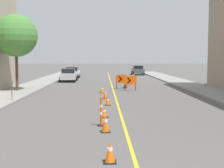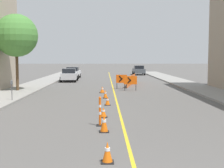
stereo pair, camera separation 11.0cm
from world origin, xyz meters
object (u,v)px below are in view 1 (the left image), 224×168
object	(u,v)px
traffic_cone_second	(105,123)
arrow_barricade_secondary	(130,81)
traffic_cone_third	(104,112)
traffic_cone_farthest	(102,90)
traffic_cone_nearest	(110,152)
parking_meter_near_curb	(12,86)
traffic_cone_fifth	(105,94)
parked_car_curb_mid	(72,73)
arrow_barricade_primary	(121,79)
traffic_cone_fourth	(108,101)
delineator_post_front	(101,113)
parked_car_curb_near	(69,75)
street_tree_left_near	(16,36)
parked_car_curb_far	(138,70)

from	to	relation	value
traffic_cone_second	arrow_barricade_secondary	size ratio (longest dim) A/B	0.54
traffic_cone_third	traffic_cone_farthest	distance (m)	10.58
traffic_cone_nearest	traffic_cone_farthest	size ratio (longest dim) A/B	1.11
traffic_cone_third	parking_meter_near_curb	world-z (taller)	parking_meter_near_curb
traffic_cone_fifth	parked_car_curb_mid	xyz separation A→B (m)	(-4.56, 22.06, 0.51)
traffic_cone_third	arrow_barricade_primary	xyz separation A→B (m)	(1.61, 13.76, 0.66)
traffic_cone_fourth	delineator_post_front	distance (m)	5.77
traffic_cone_second	traffic_cone_third	world-z (taller)	traffic_cone_second
traffic_cone_third	delineator_post_front	world-z (taller)	delineator_post_front
traffic_cone_farthest	arrow_barricade_primary	world-z (taller)	arrow_barricade_primary
traffic_cone_nearest	arrow_barricade_primary	world-z (taller)	arrow_barricade_primary
traffic_cone_fourth	parked_car_curb_near	bearing A→B (deg)	103.16
traffic_cone_fifth	arrow_barricade_primary	world-z (taller)	arrow_barricade_primary
traffic_cone_fifth	delineator_post_front	size ratio (longest dim) A/B	0.48
arrow_barricade_secondary	parking_meter_near_curb	world-z (taller)	parking_meter_near_curb
traffic_cone_farthest	parked_car_curb_mid	distance (m)	19.14
parked_car_curb_near	street_tree_left_near	xyz separation A→B (m)	(-3.03, -11.73, 3.93)
traffic_cone_fourth	parked_car_curb_far	world-z (taller)	parked_car_curb_far
traffic_cone_nearest	parked_car_curb_far	size ratio (longest dim) A/B	0.14
traffic_cone_farthest	parked_car_curb_near	size ratio (longest dim) A/B	0.12
traffic_cone_second	parked_car_curb_far	xyz separation A→B (m)	(5.78, 41.05, 0.46)
traffic_cone_farthest	parking_meter_near_curb	bearing A→B (deg)	-138.06
traffic_cone_fifth	arrow_barricade_secondary	world-z (taller)	arrow_barricade_secondary
traffic_cone_fourth	street_tree_left_near	xyz separation A→B (m)	(-7.55, 7.61, 4.47)
arrow_barricade_secondary	traffic_cone_farthest	bearing A→B (deg)	-143.44
traffic_cone_nearest	parked_car_curb_near	distance (m)	30.09
arrow_barricade_secondary	parked_car_curb_near	xyz separation A→B (m)	(-6.60, 10.84, -0.08)
delineator_post_front	parking_meter_near_curb	world-z (taller)	parking_meter_near_curb
traffic_cone_second	traffic_cone_fourth	bearing A→B (deg)	88.42
traffic_cone_fourth	parked_car_curb_near	size ratio (longest dim) A/B	0.12
traffic_cone_second	street_tree_left_near	xyz separation A→B (m)	(-7.36, 14.48, 4.39)
traffic_cone_farthest	street_tree_left_near	xyz separation A→B (m)	(-7.17, 0.86, 4.47)
traffic_cone_nearest	parked_car_curb_near	xyz separation A→B (m)	(-4.43, 29.76, 0.51)
street_tree_left_near	delineator_post_front	bearing A→B (deg)	-61.73
arrow_barricade_secondary	parking_meter_near_curb	size ratio (longest dim) A/B	0.98
traffic_cone_farthest	traffic_cone_third	bearing A→B (deg)	-89.21
arrow_barricade_primary	traffic_cone_second	bearing A→B (deg)	-90.70
arrow_barricade_secondary	parked_car_curb_far	world-z (taller)	parked_car_curb_far
traffic_cone_farthest	arrow_barricade_secondary	xyz separation A→B (m)	(2.46, 1.76, 0.62)
parked_car_curb_mid	arrow_barricade_secondary	bearing A→B (deg)	-66.75
arrow_barricade_primary	delineator_post_front	bearing A→B (deg)	-91.72
traffic_cone_nearest	street_tree_left_near	bearing A→B (deg)	112.48
traffic_cone_nearest	delineator_post_front	world-z (taller)	delineator_post_front
traffic_cone_nearest	delineator_post_front	distance (m)	4.68
traffic_cone_nearest	traffic_cone_third	bearing A→B (deg)	91.26
street_tree_left_near	traffic_cone_second	bearing A→B (deg)	-63.05
parked_car_curb_near	traffic_cone_second	bearing A→B (deg)	-83.73
delineator_post_front	arrow_barricade_secondary	bearing A→B (deg)	80.26
traffic_cone_fifth	parked_car_curb_near	size ratio (longest dim) A/B	0.14
traffic_cone_fourth	traffic_cone_farthest	bearing A→B (deg)	93.24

